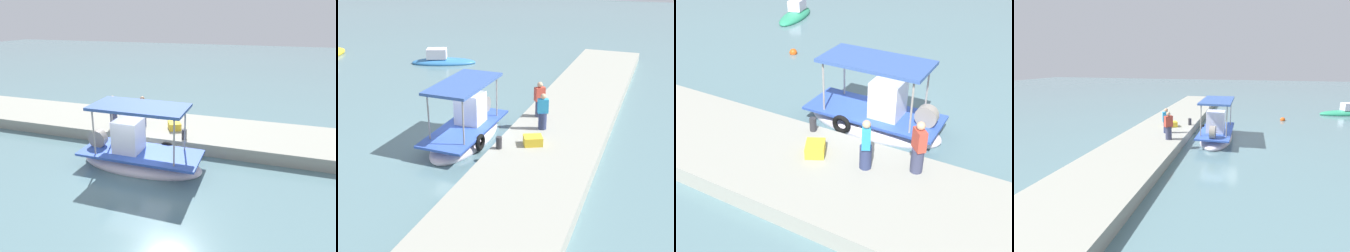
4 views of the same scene
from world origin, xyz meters
TOP-DOWN VIEW (x-y plane):
  - ground_plane at (0.00, 0.00)m, footprint 120.00×120.00m
  - dock_quay at (0.00, -4.12)m, footprint 36.00×4.17m
  - main_fishing_boat at (0.01, -0.24)m, footprint 5.37×2.22m
  - fisherman_near_bollard at (2.53, -2.84)m, footprint 0.53×0.53m
  - fisherman_by_crate at (1.12, -3.42)m, footprint 0.49×0.53m
  - mooring_bollard at (-1.42, -2.37)m, footprint 0.24×0.24m
  - cargo_crate at (-0.60, -3.53)m, footprint 0.87×0.94m
  - marker_buoy at (-7.45, 4.86)m, footprint 0.43×0.43m
  - moored_boat_far at (-11.70, 11.17)m, footprint 2.67×5.07m

SIDE VIEW (x-z plane):
  - ground_plane at x=0.00m, z-range 0.00..0.00m
  - marker_buoy at x=-7.45m, z-range -0.13..0.30m
  - moored_boat_far at x=-11.70m, z-range -0.50..0.93m
  - dock_quay at x=0.00m, z-range 0.00..0.59m
  - main_fishing_boat at x=0.01m, z-range -1.05..2.04m
  - cargo_crate at x=-0.60m, z-range 0.59..0.96m
  - mooring_bollard at x=-1.42m, z-range 0.59..1.08m
  - fisherman_by_crate at x=1.12m, z-range 0.51..2.15m
  - fisherman_near_bollard at x=2.53m, z-range 0.51..2.21m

